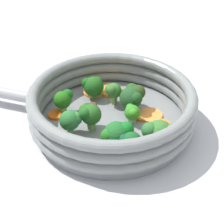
{
  "coord_description": "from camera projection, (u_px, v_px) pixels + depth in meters",
  "views": [
    {
      "loc": [
        0.41,
        0.35,
        0.42
      ],
      "look_at": [
        0.0,
        0.0,
        0.03
      ],
      "focal_mm": 60.0,
      "sensor_mm": 36.0,
      "label": 1
    }
  ],
  "objects": [
    {
      "name": "ground_plane",
      "position": [
        112.0,
        126.0,
        0.68
      ],
      "size": [
        4.0,
        4.0,
        0.0
      ],
      "primitive_type": "plane",
      "color": "#B9BBC1"
    },
    {
      "name": "skillet",
      "position": [
        112.0,
        123.0,
        0.67
      ],
      "size": [
        0.27,
        0.27,
        0.02
      ],
      "primitive_type": "cylinder",
      "color": "gray",
      "rests_on": "ground_plane"
    },
    {
      "name": "skillet_rim_wall",
      "position": [
        112.0,
        105.0,
        0.65
      ],
      "size": [
        0.29,
        0.29,
        0.06
      ],
      "color": "gray",
      "rests_on": "skillet"
    },
    {
      "name": "skillet_rivet_left",
      "position": [
        57.0,
        95.0,
        0.73
      ],
      "size": [
        0.01,
        0.01,
        0.01
      ],
      "primitive_type": "sphere",
      "color": "gray",
      "rests_on": "skillet"
    },
    {
      "name": "skillet_rivet_right",
      "position": [
        40.0,
        115.0,
        0.67
      ],
      "size": [
        0.01,
        0.01,
        0.01
      ],
      "primitive_type": "sphere",
      "color": "gray",
      "rests_on": "skillet"
    },
    {
      "name": "carrot_slice_0",
      "position": [
        110.0,
        90.0,
        0.74
      ],
      "size": [
        0.05,
        0.05,
        0.01
      ],
      "primitive_type": "cylinder",
      "rotation": [
        0.0,
        0.0,
        1.58
      ],
      "color": "orange",
      "rests_on": "skillet"
    },
    {
      "name": "carrot_slice_1",
      "position": [
        150.0,
        115.0,
        0.68
      ],
      "size": [
        0.06,
        0.06,
        0.0
      ],
      "primitive_type": "cylinder",
      "rotation": [
        0.0,
        0.0,
        2.71
      ],
      "color": "#F48E3E",
      "rests_on": "skillet"
    },
    {
      "name": "carrot_slice_2",
      "position": [
        142.0,
        116.0,
        0.67
      ],
      "size": [
        0.03,
        0.03,
        0.0
      ],
      "primitive_type": "cylinder",
      "rotation": [
        0.0,
        0.0,
        1.45
      ],
      "color": "orange",
      "rests_on": "skillet"
    },
    {
      "name": "carrot_slice_3",
      "position": [
        56.0,
        115.0,
        0.68
      ],
      "size": [
        0.04,
        0.04,
        0.01
      ],
      "primitive_type": "cylinder",
      "rotation": [
        0.0,
        0.0,
        4.98
      ],
      "color": "orange",
      "rests_on": "skillet"
    },
    {
      "name": "carrot_slice_4",
      "position": [
        94.0,
        91.0,
        0.74
      ],
      "size": [
        0.05,
        0.05,
        0.01
      ],
      "primitive_type": "cylinder",
      "rotation": [
        0.0,
        0.0,
        4.51
      ],
      "color": "#F69740",
      "rests_on": "skillet"
    },
    {
      "name": "carrot_slice_5",
      "position": [
        133.0,
        142.0,
        0.61
      ],
      "size": [
        0.03,
        0.03,
        0.01
      ],
      "primitive_type": "cylinder",
      "rotation": [
        0.0,
        0.0,
        6.23
      ],
      "color": "orange",
      "rests_on": "skillet"
    },
    {
      "name": "carrot_slice_6",
      "position": [
        160.0,
        126.0,
        0.65
      ],
      "size": [
        0.06,
        0.06,
        0.0
      ],
      "primitive_type": "cylinder",
      "rotation": [
        0.0,
        0.0,
        5.25
      ],
      "color": "orange",
      "rests_on": "skillet"
    },
    {
      "name": "broccoli_floret_0",
      "position": [
        132.0,
        113.0,
        0.65
      ],
      "size": [
        0.03,
        0.03,
        0.03
      ],
      "color": "#8CA66B",
      "rests_on": "skillet"
    },
    {
      "name": "broccoli_floret_1",
      "position": [
        93.0,
        86.0,
        0.71
      ],
      "size": [
        0.04,
        0.04,
        0.04
      ],
      "color": "#719452",
      "rests_on": "skillet"
    },
    {
      "name": "broccoli_floret_2",
      "position": [
        71.0,
        120.0,
        0.62
      ],
      "size": [
        0.04,
        0.04,
        0.05
      ],
      "color": "#79A45A",
      "rests_on": "skillet"
    },
    {
      "name": "broccoli_floret_3",
      "position": [
        89.0,
        114.0,
        0.63
      ],
      "size": [
        0.04,
        0.04,
        0.05
      ],
      "color": "#779D58",
      "rests_on": "skillet"
    },
    {
      "name": "broccoli_floret_4",
      "position": [
        113.0,
        91.0,
        0.69
      ],
      "size": [
        0.03,
        0.03,
        0.04
      ],
      "color": "#7E9B4E",
      "rests_on": "skillet"
    },
    {
      "name": "broccoli_floret_5",
      "position": [
        160.0,
        134.0,
        0.59
      ],
      "size": [
        0.05,
        0.05,
        0.05
      ],
      "color": "#5F8A56",
      "rests_on": "skillet"
    },
    {
      "name": "broccoli_floret_6",
      "position": [
        133.0,
        96.0,
        0.68
      ],
      "size": [
        0.05,
        0.05,
        0.05
      ],
      "color": "#7FA75C",
      "rests_on": "skillet"
    },
    {
      "name": "broccoli_floret_7",
      "position": [
        117.0,
        134.0,
        0.59
      ],
      "size": [
        0.05,
        0.04,
        0.05
      ],
      "color": "#65924B",
      "rests_on": "skillet"
    },
    {
      "name": "broccoli_floret_8",
      "position": [
        131.0,
        143.0,
        0.58
      ],
      "size": [
        0.04,
        0.04,
        0.04
      ],
      "color": "#7BB75E",
      "rests_on": "skillet"
    },
    {
      "name": "broccoli_floret_9",
      "position": [
        64.0,
        99.0,
        0.67
      ],
      "size": [
        0.04,
        0.03,
        0.05
      ],
      "color": "#8AB05E",
      "rests_on": "skillet"
    },
    {
      "name": "mushroom_piece_0",
      "position": [
        132.0,
        135.0,
        0.62
      ],
      "size": [
        0.03,
        0.03,
        0.01
      ],
      "primitive_type": "ellipsoid",
      "rotation": [
        0.0,
        0.0,
        4.3
      ],
      "color": "brown",
      "rests_on": "skillet"
    },
    {
      "name": "mushroom_piece_1",
      "position": [
        95.0,
        145.0,
        0.6
      ],
      "size": [
        0.04,
        0.04,
        0.01
      ],
      "primitive_type": "ellipsoid",
      "rotation": [
        0.0,
        0.0,
        0.72
      ],
      "color": "brown",
      "rests_on": "skillet"
    },
    {
      "name": "mushroom_piece_2",
      "position": [
        91.0,
        106.0,
        0.69
      ],
      "size": [
        0.03,
        0.02,
        0.01
      ],
      "primitive_type": "ellipsoid",
      "rotation": [
        0.0,
        0.0,
        3.19
      ],
      "color": "brown",
      "rests_on": "skillet"
    }
  ]
}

